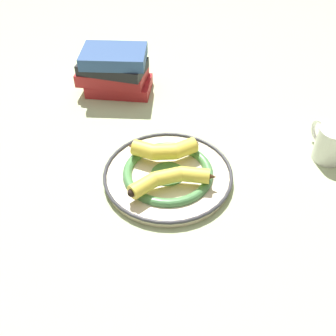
{
  "coord_description": "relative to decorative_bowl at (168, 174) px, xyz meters",
  "views": [
    {
      "loc": [
        0.28,
        0.65,
        0.68
      ],
      "look_at": [
        -0.02,
        0.02,
        0.04
      ],
      "focal_mm": 42.0,
      "sensor_mm": 36.0,
      "label": 1
    }
  ],
  "objects": [
    {
      "name": "banana_b",
      "position": [
        0.02,
        0.05,
        0.03
      ],
      "size": [
        0.21,
        0.08,
        0.04
      ],
      "rotation": [
        0.0,
        0.0,
        -0.15
      ],
      "color": "yellow",
      "rests_on": "decorative_bowl"
    },
    {
      "name": "banana_a",
      "position": [
        -0.01,
        -0.05,
        0.04
      ],
      "size": [
        0.18,
        0.1,
        0.04
      ],
      "rotation": [
        0.0,
        0.0,
        2.77
      ],
      "color": "yellow",
      "rests_on": "decorative_bowl"
    },
    {
      "name": "decorative_bowl",
      "position": [
        0.0,
        0.0,
        0.0
      ],
      "size": [
        0.32,
        0.32,
        0.03
      ],
      "color": "beige",
      "rests_on": "ground_plane"
    },
    {
      "name": "book_stack",
      "position": [
        -0.02,
        -0.44,
        0.06
      ],
      "size": [
        0.25,
        0.23,
        0.14
      ],
      "rotation": [
        0.0,
        0.0,
        5.67
      ],
      "color": "#AD2328",
      "rests_on": "ground_plane"
    },
    {
      "name": "ground_plane",
      "position": [
        0.02,
        -0.02,
        -0.01
      ],
      "size": [
        2.8,
        2.8,
        0.0
      ],
      "primitive_type": "plane",
      "color": "#B2C693"
    },
    {
      "name": "coffee_mug",
      "position": [
        -0.41,
        0.1,
        0.03
      ],
      "size": [
        0.08,
        0.13,
        0.09
      ],
      "rotation": [
        0.0,
        0.0,
        4.54
      ],
      "color": "white",
      "rests_on": "ground_plane"
    }
  ]
}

